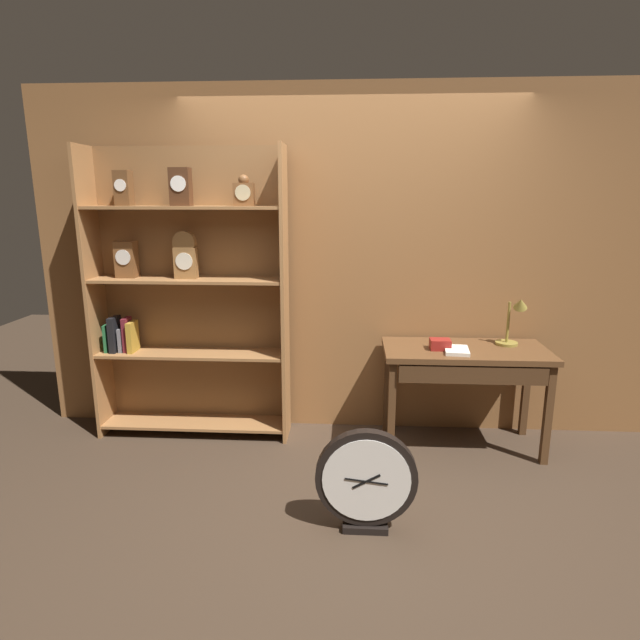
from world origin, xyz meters
The scene contains 8 objects.
ground_plane centered at (0.00, 0.00, 0.00)m, with size 10.00×10.00×0.00m, color #3D2D21.
back_wood_panel centered at (0.00, 1.25, 1.30)m, with size 4.80×0.05×2.60m, color brown.
bookshelf centered at (-1.22, 1.05, 1.09)m, with size 1.45×0.31×2.16m.
workbench centered at (0.83, 0.88, 0.65)m, with size 1.15×0.56×0.75m.
desk_lamp centered at (1.18, 0.99, 0.94)m, with size 0.20×0.20×0.37m.
toolbox_small centered at (0.64, 0.87, 0.79)m, with size 0.14×0.11×0.07m, color maroon.
open_repair_manual centered at (0.75, 0.81, 0.77)m, with size 0.16×0.22×0.03m, color silver.
round_clock_large centered at (0.11, -0.14, 0.30)m, with size 0.56×0.11×0.60m.
Camera 1 is at (0.02, -2.71, 1.80)m, focal length 29.30 mm.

